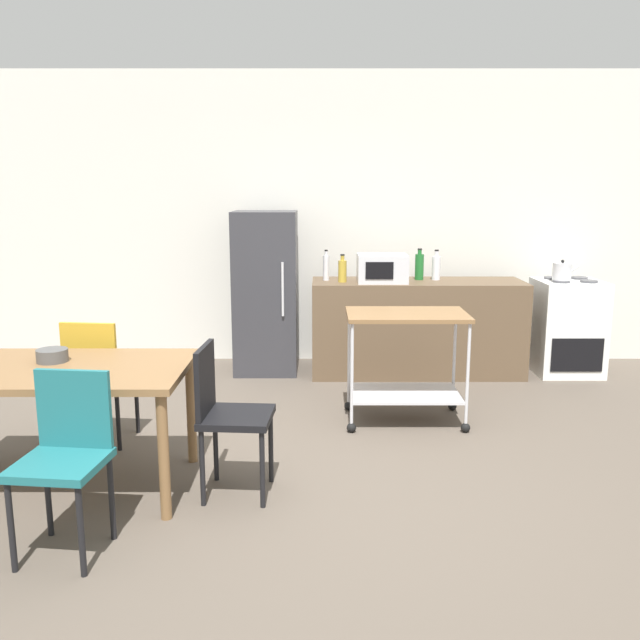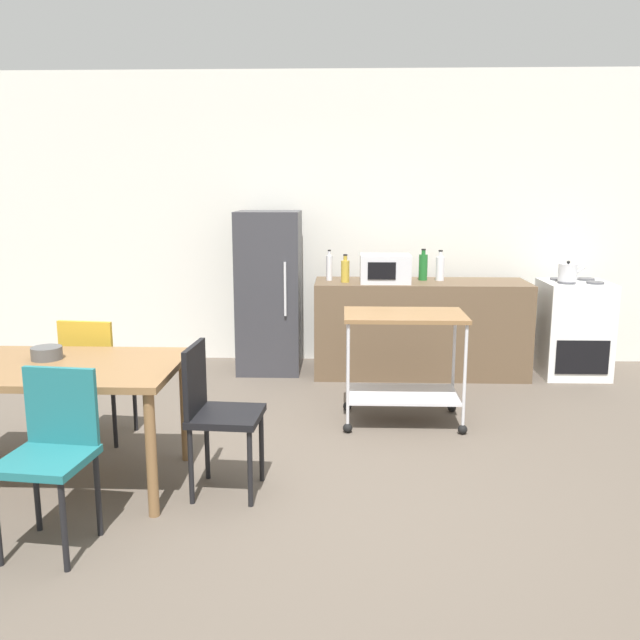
{
  "view_description": "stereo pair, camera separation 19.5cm",
  "coord_description": "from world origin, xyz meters",
  "px_view_note": "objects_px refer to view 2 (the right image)",
  "views": [
    {
      "loc": [
        -0.03,
        -3.73,
        1.78
      ],
      "look_at": [
        -0.01,
        1.2,
        0.8
      ],
      "focal_mm": 37.86,
      "sensor_mm": 36.0,
      "label": 1
    },
    {
      "loc": [
        0.17,
        -3.73,
        1.78
      ],
      "look_at": [
        -0.01,
        1.2,
        0.8
      ],
      "focal_mm": 37.86,
      "sensor_mm": 36.0,
      "label": 2
    }
  ],
  "objects_px": {
    "kitchen_cart": "(404,349)",
    "fruit_bowl": "(47,353)",
    "bottle_hot_sauce": "(329,267)",
    "microwave": "(385,269)",
    "stove_oven": "(573,329)",
    "refrigerator": "(269,292)",
    "dining_table": "(52,377)",
    "bottle_soda": "(423,267)",
    "bottle_soy_sauce": "(440,268)",
    "chair_black": "(215,408)",
    "kettle": "(568,272)",
    "chair_teal": "(52,446)",
    "bottle_sparkling_water": "(345,271)",
    "chair_mustard": "(96,370)"
  },
  "relations": [
    {
      "from": "stove_oven",
      "to": "refrigerator",
      "type": "xyz_separation_m",
      "value": [
        -2.9,
        0.08,
        0.32
      ]
    },
    {
      "from": "bottle_soda",
      "to": "refrigerator",
      "type": "bearing_deg",
      "value": 179.52
    },
    {
      "from": "kitchen_cart",
      "to": "fruit_bowl",
      "type": "height_order",
      "value": "kitchen_cart"
    },
    {
      "from": "kitchen_cart",
      "to": "kettle",
      "type": "xyz_separation_m",
      "value": [
        1.61,
        1.29,
        0.43
      ]
    },
    {
      "from": "microwave",
      "to": "dining_table",
      "type": "bearing_deg",
      "value": -130.64
    },
    {
      "from": "chair_mustard",
      "to": "bottle_sparkling_water",
      "type": "bearing_deg",
      "value": -128.39
    },
    {
      "from": "refrigerator",
      "to": "kitchen_cart",
      "type": "height_order",
      "value": "refrigerator"
    },
    {
      "from": "dining_table",
      "to": "refrigerator",
      "type": "relative_size",
      "value": 0.97
    },
    {
      "from": "stove_oven",
      "to": "kitchen_cart",
      "type": "relative_size",
      "value": 1.01
    },
    {
      "from": "dining_table",
      "to": "fruit_bowl",
      "type": "height_order",
      "value": "fruit_bowl"
    },
    {
      "from": "bottle_hot_sauce",
      "to": "bottle_sparkling_water",
      "type": "bearing_deg",
      "value": -38.16
    },
    {
      "from": "chair_mustard",
      "to": "bottle_soda",
      "type": "height_order",
      "value": "bottle_soda"
    },
    {
      "from": "fruit_bowl",
      "to": "stove_oven",
      "type": "bearing_deg",
      "value": 31.61
    },
    {
      "from": "kitchen_cart",
      "to": "fruit_bowl",
      "type": "relative_size",
      "value": 4.97
    },
    {
      "from": "microwave",
      "to": "chair_mustard",
      "type": "bearing_deg",
      "value": -140.36
    },
    {
      "from": "dining_table",
      "to": "stove_oven",
      "type": "bearing_deg",
      "value": 33.26
    },
    {
      "from": "chair_teal",
      "to": "bottle_soda",
      "type": "height_order",
      "value": "bottle_soda"
    },
    {
      "from": "refrigerator",
      "to": "bottle_hot_sauce",
      "type": "distance_m",
      "value": 0.63
    },
    {
      "from": "chair_teal",
      "to": "dining_table",
      "type": "bearing_deg",
      "value": 118.88
    },
    {
      "from": "chair_black",
      "to": "bottle_sparkling_water",
      "type": "height_order",
      "value": "bottle_sparkling_water"
    },
    {
      "from": "refrigerator",
      "to": "bottle_sparkling_water",
      "type": "relative_size",
      "value": 5.95
    },
    {
      "from": "refrigerator",
      "to": "fruit_bowl",
      "type": "bearing_deg",
      "value": -113.07
    },
    {
      "from": "bottle_soda",
      "to": "fruit_bowl",
      "type": "distance_m",
      "value": 3.59
    },
    {
      "from": "kitchen_cart",
      "to": "stove_oven",
      "type": "bearing_deg",
      "value": 38.81
    },
    {
      "from": "stove_oven",
      "to": "chair_black",
      "type": "bearing_deg",
      "value": -137.98
    },
    {
      "from": "refrigerator",
      "to": "bottle_soda",
      "type": "relative_size",
      "value": 5.19
    },
    {
      "from": "bottle_soda",
      "to": "kettle",
      "type": "height_order",
      "value": "bottle_soda"
    },
    {
      "from": "bottle_sparkling_water",
      "to": "bottle_soda",
      "type": "xyz_separation_m",
      "value": [
        0.74,
        0.16,
        0.02
      ]
    },
    {
      "from": "stove_oven",
      "to": "kitchen_cart",
      "type": "height_order",
      "value": "stove_oven"
    },
    {
      "from": "chair_mustard",
      "to": "kettle",
      "type": "height_order",
      "value": "kettle"
    },
    {
      "from": "bottle_soy_sauce",
      "to": "fruit_bowl",
      "type": "relative_size",
      "value": 1.58
    },
    {
      "from": "bottle_hot_sauce",
      "to": "microwave",
      "type": "height_order",
      "value": "bottle_hot_sauce"
    },
    {
      "from": "bottle_hot_sauce",
      "to": "kettle",
      "type": "height_order",
      "value": "bottle_hot_sauce"
    },
    {
      "from": "stove_oven",
      "to": "refrigerator",
      "type": "height_order",
      "value": "refrigerator"
    },
    {
      "from": "chair_teal",
      "to": "chair_mustard",
      "type": "bearing_deg",
      "value": 108.18
    },
    {
      "from": "microwave",
      "to": "fruit_bowl",
      "type": "xyz_separation_m",
      "value": [
        -2.18,
        -2.34,
        -0.24
      ]
    },
    {
      "from": "dining_table",
      "to": "fruit_bowl",
      "type": "relative_size",
      "value": 8.2
    },
    {
      "from": "microwave",
      "to": "kitchen_cart",
      "type": "bearing_deg",
      "value": -86.74
    },
    {
      "from": "bottle_soda",
      "to": "bottle_soy_sauce",
      "type": "xyz_separation_m",
      "value": [
        0.16,
        -0.01,
        -0.01
      ]
    },
    {
      "from": "dining_table",
      "to": "kettle",
      "type": "relative_size",
      "value": 6.26
    },
    {
      "from": "stove_oven",
      "to": "fruit_bowl",
      "type": "height_order",
      "value": "stove_oven"
    },
    {
      "from": "chair_black",
      "to": "kitchen_cart",
      "type": "relative_size",
      "value": 0.98
    },
    {
      "from": "fruit_bowl",
      "to": "kettle",
      "type": "distance_m",
      "value": 4.52
    },
    {
      "from": "refrigerator",
      "to": "bottle_sparkling_water",
      "type": "distance_m",
      "value": 0.79
    },
    {
      "from": "chair_black",
      "to": "refrigerator",
      "type": "distance_m",
      "value": 2.73
    },
    {
      "from": "refrigerator",
      "to": "kitchen_cart",
      "type": "distance_m",
      "value": 1.89
    },
    {
      "from": "bottle_hot_sauce",
      "to": "kettle",
      "type": "xyz_separation_m",
      "value": [
        2.2,
        -0.12,
        -0.02
      ]
    },
    {
      "from": "chair_mustard",
      "to": "refrigerator",
      "type": "height_order",
      "value": "refrigerator"
    },
    {
      "from": "kettle",
      "to": "microwave",
      "type": "bearing_deg",
      "value": -179.68
    },
    {
      "from": "chair_teal",
      "to": "bottle_sparkling_water",
      "type": "bearing_deg",
      "value": 71.65
    }
  ]
}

